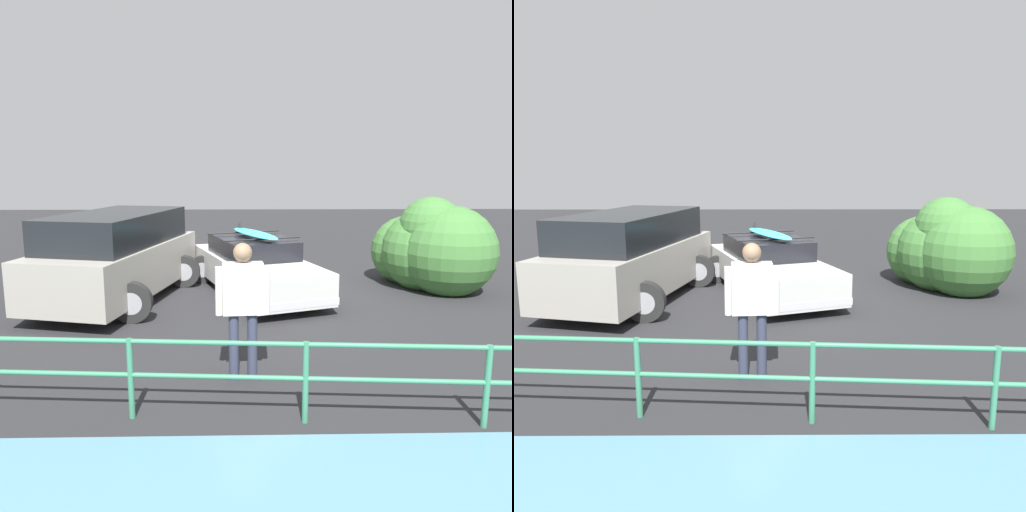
% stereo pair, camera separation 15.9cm
% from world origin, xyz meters
% --- Properties ---
extents(ground_plane, '(44.00, 44.00, 0.02)m').
position_xyz_m(ground_plane, '(0.00, 0.00, -0.01)').
color(ground_plane, '#28282B').
rests_on(ground_plane, ground).
extents(sedan_car, '(3.20, 4.79, 1.52)m').
position_xyz_m(sedan_car, '(0.23, -0.15, 0.60)').
color(sedan_car, silver).
rests_on(sedan_car, ground).
extents(suv_car, '(3.22, 4.97, 1.86)m').
position_xyz_m(suv_car, '(3.12, 0.39, 0.96)').
color(suv_car, '#9E998E').
rests_on(suv_car, ground).
extents(person_bystander, '(0.71, 0.25, 1.84)m').
position_xyz_m(person_bystander, '(0.48, 4.47, 1.11)').
color(person_bystander, '#33384C').
rests_on(person_bystander, ground).
extents(railing_fence, '(9.78, 0.80, 0.94)m').
position_xyz_m(railing_fence, '(0.77, 5.57, 0.64)').
color(railing_fence, '#387F5B').
rests_on(railing_fence, ground).
extents(bush_near_left, '(2.47, 2.98, 2.24)m').
position_xyz_m(bush_near_left, '(-3.81, -0.55, 0.95)').
color(bush_near_left, '#4C3828').
rests_on(bush_near_left, ground).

